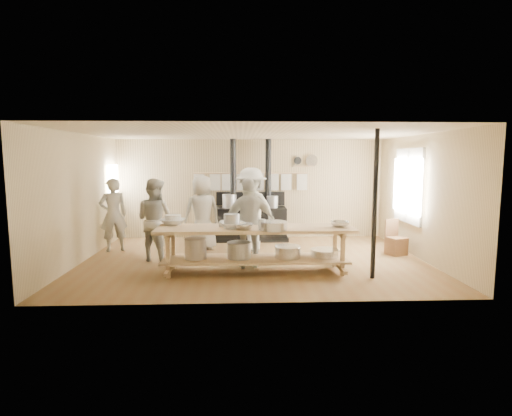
# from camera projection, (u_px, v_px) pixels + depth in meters

# --- Properties ---
(ground) EXTENTS (7.00, 7.00, 0.00)m
(ground) POSITION_uv_depth(u_px,v_px,m) (254.00, 260.00, 8.30)
(ground) COLOR brown
(ground) RESTS_ON ground
(room_shell) EXTENTS (7.00, 7.00, 7.00)m
(room_shell) POSITION_uv_depth(u_px,v_px,m) (254.00, 182.00, 8.10)
(room_shell) COLOR tan
(room_shell) RESTS_ON ground
(window_right) EXTENTS (0.09, 1.50, 1.65)m
(window_right) POSITION_uv_depth(u_px,v_px,m) (409.00, 186.00, 8.85)
(window_right) COLOR beige
(window_right) RESTS_ON ground
(left_opening) EXTENTS (0.00, 0.90, 0.90)m
(left_opening) POSITION_uv_depth(u_px,v_px,m) (113.00, 179.00, 9.95)
(left_opening) COLOR white
(left_opening) RESTS_ON ground
(stove) EXTENTS (1.90, 0.75, 2.60)m
(stove) POSITION_uv_depth(u_px,v_px,m) (251.00, 220.00, 10.34)
(stove) COLOR black
(stove) RESTS_ON ground
(towel_rail) EXTENTS (3.00, 0.04, 0.47)m
(towel_rail) POSITION_uv_depth(u_px,v_px,m) (250.00, 180.00, 10.49)
(towel_rail) COLOR tan
(towel_rail) RESTS_ON ground
(back_wall_shelf) EXTENTS (0.63, 0.14, 0.32)m
(back_wall_shelf) POSITION_uv_depth(u_px,v_px,m) (306.00, 162.00, 10.53)
(back_wall_shelf) COLOR tan
(back_wall_shelf) RESTS_ON ground
(prep_table) EXTENTS (3.60, 0.90, 0.85)m
(prep_table) POSITION_uv_depth(u_px,v_px,m) (255.00, 245.00, 7.34)
(prep_table) COLOR tan
(prep_table) RESTS_ON ground
(support_post) EXTENTS (0.08, 0.08, 2.60)m
(support_post) POSITION_uv_depth(u_px,v_px,m) (375.00, 205.00, 6.89)
(support_post) COLOR black
(support_post) RESTS_ON ground
(cook_far_left) EXTENTS (0.72, 0.62, 1.67)m
(cook_far_left) POSITION_uv_depth(u_px,v_px,m) (113.00, 215.00, 9.03)
(cook_far_left) COLOR #ABA997
(cook_far_left) RESTS_ON ground
(cook_left) EXTENTS (1.03, 0.94, 1.70)m
(cook_left) POSITION_uv_depth(u_px,v_px,m) (155.00, 220.00, 8.18)
(cook_left) COLOR #ABA997
(cook_left) RESTS_ON ground
(cook_center) EXTENTS (1.00, 0.84, 1.73)m
(cook_center) POSITION_uv_depth(u_px,v_px,m) (202.00, 213.00, 9.16)
(cook_center) COLOR #ABA997
(cook_center) RESTS_ON ground
(cook_right) EXTENTS (1.08, 0.62, 1.74)m
(cook_right) POSITION_uv_depth(u_px,v_px,m) (250.00, 223.00, 7.66)
(cook_right) COLOR #ABA997
(cook_right) RESTS_ON ground
(cook_by_window) EXTENTS (1.41, 1.28, 1.90)m
(cook_by_window) POSITION_uv_depth(u_px,v_px,m) (251.00, 210.00, 9.06)
(cook_by_window) COLOR #ABA997
(cook_by_window) RESTS_ON ground
(chair) EXTENTS (0.46, 0.46, 0.77)m
(chair) POSITION_uv_depth(u_px,v_px,m) (396.00, 244.00, 8.77)
(chair) COLOR brown
(chair) RESTS_ON ground
(bowl_white_a) EXTENTS (0.51, 0.51, 0.11)m
(bowl_white_a) POSITION_uv_depth(u_px,v_px,m) (173.00, 222.00, 7.56)
(bowl_white_a) COLOR white
(bowl_white_a) RESTS_ON prep_table
(bowl_steel_a) EXTENTS (0.45, 0.45, 0.11)m
(bowl_steel_a) POSITION_uv_depth(u_px,v_px,m) (244.00, 227.00, 7.02)
(bowl_steel_a) COLOR silver
(bowl_steel_a) RESTS_ON prep_table
(bowl_white_b) EXTENTS (0.54, 0.54, 0.11)m
(bowl_white_b) POSITION_uv_depth(u_px,v_px,m) (233.00, 225.00, 7.17)
(bowl_white_b) COLOR white
(bowl_white_b) RESTS_ON prep_table
(bowl_steel_b) EXTENTS (0.47, 0.47, 0.11)m
(bowl_steel_b) POSITION_uv_depth(u_px,v_px,m) (340.00, 224.00, 7.31)
(bowl_steel_b) COLOR silver
(bowl_steel_b) RESTS_ON prep_table
(roasting_pan) EXTENTS (0.43, 0.31, 0.09)m
(roasting_pan) POSITION_uv_depth(u_px,v_px,m) (231.00, 223.00, 7.43)
(roasting_pan) COLOR #B2B2B7
(roasting_pan) RESTS_ON prep_table
(mixing_bowl_large) EXTENTS (0.61, 0.61, 0.15)m
(mixing_bowl_large) POSITION_uv_depth(u_px,v_px,m) (274.00, 226.00, 6.98)
(mixing_bowl_large) COLOR silver
(mixing_bowl_large) RESTS_ON prep_table
(bucket_galv) EXTENTS (0.32, 0.32, 0.26)m
(bucket_galv) POSITION_uv_depth(u_px,v_px,m) (232.00, 221.00, 7.13)
(bucket_galv) COLOR gray
(bucket_galv) RESTS_ON prep_table
(deep_bowl_enamel) EXTENTS (0.39, 0.39, 0.19)m
(deep_bowl_enamel) POSITION_uv_depth(u_px,v_px,m) (173.00, 220.00, 7.56)
(deep_bowl_enamel) COLOR white
(deep_bowl_enamel) RESTS_ON prep_table
(pitcher) EXTENTS (0.14, 0.14, 0.19)m
(pitcher) POSITION_uv_depth(u_px,v_px,m) (262.00, 225.00, 6.97)
(pitcher) COLOR white
(pitcher) RESTS_ON prep_table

